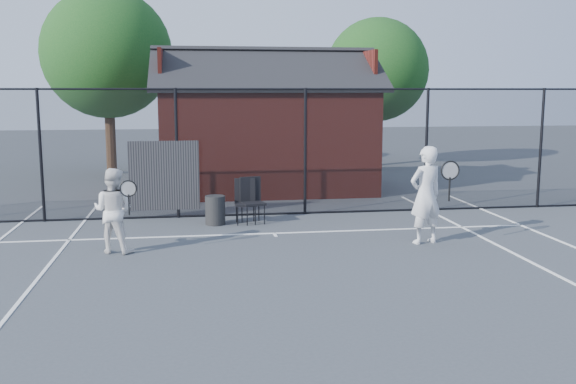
{
  "coord_description": "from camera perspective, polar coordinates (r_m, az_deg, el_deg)",
  "views": [
    {
      "loc": [
        -1.65,
        -9.91,
        2.95
      ],
      "look_at": [
        0.07,
        1.56,
        1.1
      ],
      "focal_mm": 40.0,
      "sensor_mm": 36.0,
      "label": 1
    }
  ],
  "objects": [
    {
      "name": "fence",
      "position": [
        15.05,
        -3.37,
        3.31
      ],
      "size": [
        22.04,
        3.0,
        3.0
      ],
      "color": "black",
      "rests_on": "ground"
    },
    {
      "name": "player_back",
      "position": [
        12.11,
        -15.26,
        -1.59
      ],
      "size": [
        0.92,
        0.81,
        1.56
      ],
      "color": "white",
      "rests_on": "ground"
    },
    {
      "name": "clubhouse",
      "position": [
        19.08,
        -2.05,
        5.02
      ],
      "size": [
        6.5,
        4.36,
        4.19
      ],
      "color": "maroon",
      "rests_on": "ground"
    },
    {
      "name": "chair_right",
      "position": [
        14.28,
        -3.78,
        -0.9
      ],
      "size": [
        0.47,
        0.49,
        0.97
      ],
      "primitive_type": "cube",
      "rotation": [
        0.0,
        0.0,
        -0.01
      ],
      "color": "black",
      "rests_on": "ground"
    },
    {
      "name": "waste_bin",
      "position": [
        14.27,
        -6.49,
        -1.62
      ],
      "size": [
        0.53,
        0.53,
        0.64
      ],
      "primitive_type": "cylinder",
      "rotation": [
        0.0,
        0.0,
        0.22
      ],
      "color": "black",
      "rests_on": "ground"
    },
    {
      "name": "ground",
      "position": [
        10.48,
        0.89,
        -7.3
      ],
      "size": [
        80.0,
        80.0,
        0.0
      ],
      "primitive_type": "plane",
      "color": "#3F4548",
      "rests_on": "ground"
    },
    {
      "name": "court_lines",
      "position": [
        9.23,
        2.25,
        -9.55
      ],
      "size": [
        11.02,
        18.0,
        0.01
      ],
      "color": "white",
      "rests_on": "ground"
    },
    {
      "name": "tree_right",
      "position": [
        25.45,
        7.92,
        10.68
      ],
      "size": [
        3.97,
        3.97,
        5.7
      ],
      "color": "#352015",
      "rests_on": "ground"
    },
    {
      "name": "player_front",
      "position": [
        12.63,
        12.16,
        -0.25
      ],
      "size": [
        0.9,
        0.71,
        1.9
      ],
      "color": "white",
      "rests_on": "ground"
    },
    {
      "name": "tree_left",
      "position": [
        23.62,
        -15.79,
        11.74
      ],
      "size": [
        4.48,
        4.48,
        6.44
      ],
      "color": "#352015",
      "rests_on": "ground"
    },
    {
      "name": "chair_left",
      "position": [
        14.29,
        -3.13,
        -0.82
      ],
      "size": [
        0.58,
        0.59,
        1.0
      ],
      "primitive_type": "cube",
      "rotation": [
        0.0,
        0.0,
        0.21
      ],
      "color": "black",
      "rests_on": "ground"
    }
  ]
}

